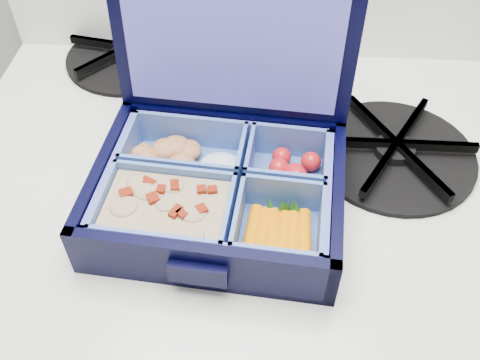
# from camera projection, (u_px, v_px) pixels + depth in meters

# --- Properties ---
(bento_box) EXTENTS (0.25, 0.20, 0.06)m
(bento_box) POSITION_uv_depth(u_px,v_px,m) (218.00, 192.00, 0.52)
(bento_box) COLOR black
(bento_box) RESTS_ON stove
(burner_grate) EXTENTS (0.18, 0.18, 0.03)m
(burner_grate) POSITION_uv_depth(u_px,v_px,m) (395.00, 148.00, 0.58)
(burner_grate) COLOR black
(burner_grate) RESTS_ON stove
(burner_grate_rear) EXTENTS (0.20, 0.20, 0.02)m
(burner_grate_rear) POSITION_uv_depth(u_px,v_px,m) (130.00, 52.00, 0.72)
(burner_grate_rear) COLOR black
(burner_grate_rear) RESTS_ON stove
(fork) EXTENTS (0.07, 0.18, 0.01)m
(fork) POSITION_uv_depth(u_px,v_px,m) (306.00, 115.00, 0.64)
(fork) COLOR #B6B7BC
(fork) RESTS_ON stove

